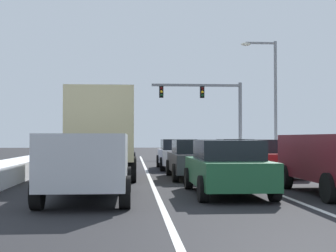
{
  "coord_description": "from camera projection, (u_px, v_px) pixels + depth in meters",
  "views": [
    {
      "loc": [
        -2.38,
        -6.29,
        1.58
      ],
      "look_at": [
        -0.18,
        23.94,
        2.31
      ],
      "focal_mm": 52.49,
      "sensor_mm": 36.0,
      "label": 1
    }
  ],
  "objects": [
    {
      "name": "lane_stripe_between_right_lane_and_center_lane",
      "position": [
        218.0,
        171.0,
        23.49
      ],
      "size": [
        0.14,
        37.43,
        0.01
      ],
      "primitive_type": "cube",
      "color": "silver",
      "rests_on": "ground"
    },
    {
      "name": "sedan_red_right_lane_second",
      "position": [
        271.0,
        158.0,
        20.12
      ],
      "size": [
        2.0,
        4.5,
        1.51
      ],
      "color": "maroon",
      "rests_on": "ground"
    },
    {
      "name": "street_lamp_right_mid",
      "position": [
        271.0,
        89.0,
        35.93
      ],
      "size": [
        2.66,
        0.36,
        8.69
      ],
      "color": "gray",
      "rests_on": "ground"
    },
    {
      "name": "snow_bank_left_shoulder",
      "position": [
        33.0,
        164.0,
        22.87
      ],
      "size": [
        1.49,
        37.43,
        0.67
      ],
      "primitive_type": "cube",
      "color": "white",
      "rests_on": "ground"
    },
    {
      "name": "suv_gray_left_lane_third",
      "position": [
        114.0,
        148.0,
        28.51
      ],
      "size": [
        2.16,
        4.9,
        1.67
      ],
      "color": "slate",
      "rests_on": "ground"
    },
    {
      "name": "traffic_light_gantry",
      "position": [
        213.0,
        103.0,
        40.74
      ],
      "size": [
        7.54,
        0.47,
        6.2
      ],
      "color": "slate",
      "rests_on": "ground"
    },
    {
      "name": "ground_plane",
      "position": [
        191.0,
        177.0,
        19.98
      ],
      "size": [
        120.0,
        120.0,
        0.0
      ],
      "primitive_type": "plane",
      "color": "black"
    },
    {
      "name": "sedan_green_center_lane_nearest",
      "position": [
        227.0,
        167.0,
        13.56
      ],
      "size": [
        2.0,
        4.5,
        1.51
      ],
      "color": "#1E5633",
      "rests_on": "ground"
    },
    {
      "name": "lane_stripe_between_center_lane_and_left_lane",
      "position": [
        147.0,
        171.0,
        23.25
      ],
      "size": [
        0.14,
        37.43,
        0.01
      ],
      "primitive_type": "cube",
      "color": "silver",
      "rests_on": "ground"
    },
    {
      "name": "sedan_charcoal_center_lane_second",
      "position": [
        195.0,
        159.0,
        19.06
      ],
      "size": [
        2.0,
        4.5,
        1.51
      ],
      "color": "#38383D",
      "rests_on": "ground"
    },
    {
      "name": "suv_silver_left_lane_nearest",
      "position": [
        88.0,
        160.0,
        12.49
      ],
      "size": [
        2.16,
        4.9,
        1.67
      ],
      "color": "#B7BABF",
      "rests_on": "ground"
    },
    {
      "name": "snow_bank_right_shoulder",
      "position": [
        325.0,
        163.0,
        23.89
      ],
      "size": [
        1.9,
        37.43,
        0.67
      ],
      "primitive_type": "cube",
      "color": "white",
      "rests_on": "ground"
    },
    {
      "name": "box_truck_left_lane_second",
      "position": [
        104.0,
        130.0,
        19.7
      ],
      "size": [
        2.53,
        7.2,
        3.36
      ],
      "color": "navy",
      "rests_on": "ground"
    },
    {
      "name": "sedan_white_center_lane_third",
      "position": [
        178.0,
        154.0,
        24.77
      ],
      "size": [
        2.0,
        4.5,
        1.51
      ],
      "color": "silver",
      "rests_on": "ground"
    },
    {
      "name": "sedan_black_right_lane_third",
      "position": [
        234.0,
        153.0,
        26.67
      ],
      "size": [
        2.0,
        4.5,
        1.51
      ],
      "color": "black",
      "rests_on": "ground"
    }
  ]
}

